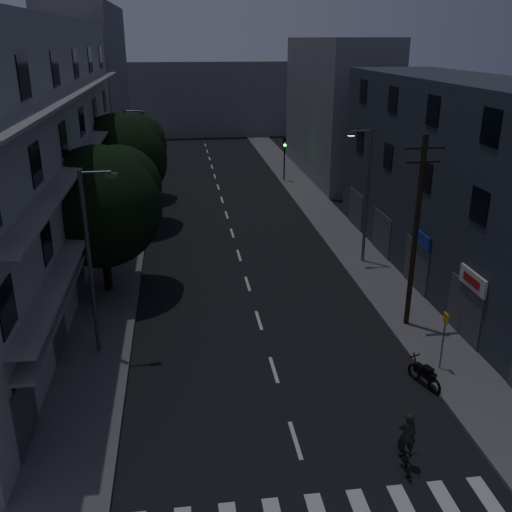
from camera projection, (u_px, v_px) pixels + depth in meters
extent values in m
plane|color=black|center=(231.00, 231.00, 40.89)|extent=(160.00, 160.00, 0.00)
cube|color=#565659|center=(125.00, 234.00, 39.91)|extent=(3.00, 90.00, 0.15)
cube|color=#565659|center=(333.00, 226.00, 41.81)|extent=(3.00, 90.00, 0.15)
cube|color=beige|center=(295.00, 440.00, 19.61)|extent=(0.15, 2.00, 0.01)
cube|color=beige|center=(274.00, 370.00, 23.77)|extent=(0.15, 2.00, 0.01)
cube|color=beige|center=(259.00, 320.00, 27.93)|extent=(0.15, 2.00, 0.01)
cube|color=beige|center=(248.00, 284.00, 32.10)|extent=(0.15, 2.00, 0.01)
cube|color=beige|center=(239.00, 255.00, 36.26)|extent=(0.15, 2.00, 0.01)
cube|color=beige|center=(232.00, 233.00, 40.42)|extent=(0.15, 2.00, 0.01)
cube|color=beige|center=(227.00, 215.00, 44.59)|extent=(0.15, 2.00, 0.01)
cube|color=beige|center=(222.00, 200.00, 48.75)|extent=(0.15, 2.00, 0.01)
cube|color=beige|center=(218.00, 187.00, 52.91)|extent=(0.15, 2.00, 0.01)
cube|color=beige|center=(215.00, 176.00, 57.08)|extent=(0.15, 2.00, 0.01)
cube|color=beige|center=(212.00, 167.00, 61.24)|extent=(0.15, 2.00, 0.01)
cube|color=beige|center=(209.00, 159.00, 65.40)|extent=(0.15, 2.00, 0.01)
cube|color=beige|center=(207.00, 151.00, 69.57)|extent=(0.15, 2.00, 0.01)
cube|color=beige|center=(205.00, 145.00, 73.73)|extent=(0.15, 2.00, 0.01)
cube|color=#A0A09B|center=(18.00, 157.00, 30.39)|extent=(6.00, 36.00, 14.00)
cube|color=black|center=(22.00, 395.00, 18.68)|extent=(0.06, 1.60, 1.60)
cube|color=black|center=(57.00, 313.00, 24.23)|extent=(0.06, 1.60, 1.60)
cube|color=black|center=(78.00, 262.00, 29.79)|extent=(0.06, 1.60, 1.60)
cube|color=black|center=(93.00, 227.00, 35.34)|extent=(0.06, 1.60, 1.60)
cube|color=black|center=(104.00, 201.00, 40.89)|extent=(0.06, 1.60, 1.60)
cube|color=black|center=(112.00, 182.00, 46.44)|extent=(0.06, 1.60, 1.60)
cube|color=black|center=(7.00, 307.00, 17.54)|extent=(0.06, 1.60, 1.60)
cube|color=black|center=(47.00, 242.00, 23.09)|extent=(0.06, 1.60, 1.60)
cube|color=black|center=(71.00, 203.00, 28.64)|extent=(0.06, 1.60, 1.60)
cube|color=black|center=(88.00, 176.00, 34.19)|extent=(0.06, 1.60, 1.60)
cube|color=black|center=(100.00, 157.00, 39.74)|extent=(0.06, 1.60, 1.60)
cube|color=black|center=(109.00, 142.00, 45.29)|extent=(0.06, 1.60, 1.60)
cube|color=black|center=(36.00, 164.00, 21.94)|extent=(0.06, 1.60, 1.60)
cube|color=black|center=(64.00, 139.00, 27.50)|extent=(0.06, 1.60, 1.60)
cube|color=black|center=(82.00, 122.00, 33.05)|extent=(0.06, 1.60, 1.60)
cube|color=black|center=(95.00, 110.00, 38.60)|extent=(0.06, 1.60, 1.60)
cube|color=black|center=(105.00, 101.00, 44.15)|extent=(0.06, 1.60, 1.60)
cube|color=black|center=(24.00, 77.00, 20.80)|extent=(0.06, 1.60, 1.60)
cube|color=black|center=(55.00, 69.00, 26.35)|extent=(0.06, 1.60, 1.60)
cube|color=black|center=(76.00, 64.00, 31.90)|extent=(0.06, 1.60, 1.60)
cube|color=black|center=(90.00, 60.00, 37.45)|extent=(0.06, 1.60, 1.60)
cube|color=black|center=(101.00, 57.00, 43.00)|extent=(0.06, 1.60, 1.60)
cube|color=gray|center=(91.00, 209.00, 31.91)|extent=(1.00, 32.40, 0.12)
cube|color=gray|center=(85.00, 152.00, 30.76)|extent=(1.00, 32.40, 0.12)
cube|color=gray|center=(79.00, 90.00, 29.62)|extent=(1.00, 32.40, 0.12)
cube|color=gray|center=(91.00, 224.00, 32.22)|extent=(0.80, 32.40, 0.12)
cube|color=#424247|center=(25.00, 410.00, 18.90)|extent=(0.06, 2.40, 2.40)
cube|color=#424247|center=(59.00, 326.00, 24.45)|extent=(0.06, 2.40, 2.40)
cube|color=#424247|center=(80.00, 272.00, 30.00)|extent=(0.06, 2.40, 2.40)
cube|color=#424247|center=(94.00, 236.00, 35.55)|extent=(0.06, 2.40, 2.40)
cube|color=#424247|center=(105.00, 209.00, 41.10)|extent=(0.06, 2.40, 2.40)
cube|color=#424247|center=(113.00, 189.00, 46.65)|extent=(0.06, 2.40, 2.40)
cube|color=#2B303A|center=(474.00, 188.00, 30.26)|extent=(6.00, 28.00, 11.00)
cube|color=black|center=(479.00, 206.00, 24.04)|extent=(0.06, 1.40, 1.50)
cube|color=black|center=(426.00, 177.00, 29.13)|extent=(0.06, 1.40, 1.50)
cube|color=black|center=(388.00, 156.00, 34.22)|extent=(0.06, 1.40, 1.50)
cube|color=black|center=(360.00, 141.00, 39.31)|extent=(0.06, 1.40, 1.50)
cube|color=black|center=(491.00, 127.00, 22.86)|extent=(0.06, 1.40, 1.50)
cube|color=black|center=(433.00, 111.00, 27.95)|extent=(0.06, 1.40, 1.50)
cube|color=black|center=(393.00, 100.00, 33.04)|extent=(0.06, 1.40, 1.50)
cube|color=black|center=(363.00, 91.00, 38.13)|extent=(0.06, 1.40, 1.50)
cube|color=#424247|center=(464.00, 311.00, 25.79)|extent=(0.06, 3.00, 2.60)
cube|color=#424247|center=(416.00, 266.00, 30.88)|extent=(0.06, 3.00, 2.60)
cube|color=#424247|center=(382.00, 234.00, 35.97)|extent=(0.06, 3.00, 2.60)
cube|color=#424247|center=(356.00, 209.00, 41.06)|extent=(0.06, 3.00, 2.60)
cube|color=silver|center=(473.00, 281.00, 24.71)|extent=(0.12, 2.20, 0.80)
cube|color=#B21414|center=(471.00, 281.00, 24.70)|extent=(0.02, 1.40, 0.36)
cube|color=navy|center=(422.00, 239.00, 29.80)|extent=(0.12, 2.00, 0.70)
cube|color=slate|center=(91.00, 90.00, 57.79)|extent=(6.00, 20.00, 16.00)
cube|color=slate|center=(336.00, 108.00, 55.81)|extent=(6.00, 20.00, 13.00)
cube|color=slate|center=(201.00, 98.00, 80.73)|extent=(24.00, 8.00, 10.00)
cylinder|color=black|center=(105.00, 253.00, 30.31)|extent=(0.44, 0.44, 4.23)
sphere|color=black|center=(101.00, 207.00, 29.40)|extent=(6.34, 6.34, 6.34)
sphere|color=black|center=(119.00, 187.00, 29.97)|extent=(4.44, 4.44, 4.44)
sphere|color=black|center=(82.00, 202.00, 28.54)|extent=(4.12, 4.12, 4.12)
cylinder|color=black|center=(124.00, 196.00, 40.98)|extent=(0.44, 0.44, 4.33)
sphere|color=black|center=(120.00, 160.00, 40.05)|extent=(6.52, 6.52, 6.52)
sphere|color=black|center=(134.00, 146.00, 40.64)|extent=(4.56, 4.56, 4.56)
sphere|color=black|center=(107.00, 155.00, 39.17)|extent=(4.24, 4.24, 4.24)
cylinder|color=black|center=(133.00, 176.00, 48.15)|extent=(0.44, 0.44, 3.77)
sphere|color=black|center=(131.00, 149.00, 47.34)|extent=(5.63, 5.63, 5.63)
sphere|color=black|center=(141.00, 139.00, 47.85)|extent=(3.94, 3.94, 3.94)
sphere|color=black|center=(122.00, 146.00, 46.58)|extent=(3.66, 3.66, 3.66)
cylinder|color=black|center=(284.00, 164.00, 54.27)|extent=(0.12, 0.12, 3.20)
cube|color=black|center=(285.00, 142.00, 53.54)|extent=(0.28, 0.22, 0.90)
sphere|color=black|center=(285.00, 139.00, 53.28)|extent=(0.22, 0.22, 0.22)
sphere|color=#3F330C|center=(285.00, 142.00, 53.39)|extent=(0.22, 0.22, 0.22)
sphere|color=#0CFF26|center=(285.00, 145.00, 53.49)|extent=(0.22, 0.22, 0.22)
cylinder|color=black|center=(145.00, 164.00, 54.33)|extent=(0.12, 0.12, 3.20)
cube|color=black|center=(144.00, 142.00, 53.60)|extent=(0.28, 0.22, 0.90)
sphere|color=black|center=(144.00, 139.00, 53.34)|extent=(0.22, 0.22, 0.22)
sphere|color=#3F330C|center=(144.00, 142.00, 53.45)|extent=(0.22, 0.22, 0.22)
sphere|color=#0CFF26|center=(144.00, 145.00, 53.55)|extent=(0.22, 0.22, 0.22)
cylinder|color=#53545A|center=(90.00, 266.00, 23.53)|extent=(0.18, 0.18, 8.00)
cylinder|color=#53545A|center=(95.00, 172.00, 22.21)|extent=(1.20, 0.10, 0.10)
cube|color=#53545A|center=(111.00, 176.00, 22.34)|extent=(0.45, 0.25, 0.18)
cube|color=#4C4C4C|center=(112.00, 178.00, 22.38)|extent=(0.35, 0.18, 0.04)
cylinder|color=#5A5E62|center=(367.00, 197.00, 33.60)|extent=(0.18, 0.18, 8.00)
cylinder|color=#5A5E62|center=(362.00, 131.00, 32.12)|extent=(1.20, 0.10, 0.10)
cube|color=#5A5E62|center=(351.00, 134.00, 32.10)|extent=(0.45, 0.25, 0.18)
cube|color=#FFD88C|center=(351.00, 136.00, 32.14)|extent=(0.35, 0.18, 0.04)
cylinder|color=#5B5D63|center=(129.00, 165.00, 42.19)|extent=(0.18, 0.18, 8.00)
cylinder|color=#5B5D63|center=(133.00, 111.00, 40.87)|extent=(1.20, 0.10, 0.10)
cube|color=#5B5D63|center=(142.00, 113.00, 41.00)|extent=(0.45, 0.25, 0.18)
cube|color=#4C4C4C|center=(142.00, 114.00, 41.04)|extent=(0.35, 0.18, 0.04)
cylinder|color=black|center=(415.00, 234.00, 25.73)|extent=(0.24, 0.24, 9.00)
cube|color=black|center=(425.00, 148.00, 24.34)|extent=(1.80, 0.10, 0.10)
cube|color=black|center=(423.00, 162.00, 24.55)|extent=(1.50, 0.10, 0.10)
cylinder|color=#595B60|center=(443.00, 341.00, 23.17)|extent=(0.06, 0.06, 2.50)
cube|color=yellow|center=(446.00, 318.00, 22.80)|extent=(0.05, 0.35, 0.45)
torus|color=black|center=(434.00, 386.00, 22.14)|extent=(0.32, 0.68, 0.68)
torus|color=black|center=(414.00, 372.00, 23.10)|extent=(0.32, 0.68, 0.68)
cube|color=black|center=(425.00, 372.00, 22.51)|extent=(0.57, 1.08, 0.34)
cube|color=black|center=(428.00, 369.00, 22.30)|extent=(0.41, 0.50, 0.10)
cylinder|color=black|center=(416.00, 363.00, 22.90)|extent=(0.19, 0.41, 0.81)
cube|color=black|center=(415.00, 356.00, 22.88)|extent=(0.51, 0.21, 0.04)
imported|color=black|center=(405.00, 455.00, 18.31)|extent=(0.79, 1.66, 0.84)
imported|color=black|center=(407.00, 434.00, 18.03)|extent=(0.64, 0.47, 1.60)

